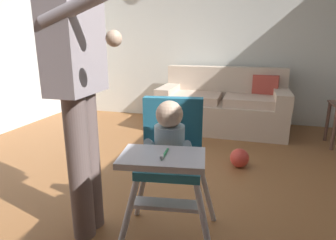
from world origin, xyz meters
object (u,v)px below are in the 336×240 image
Objects in this scene: couch at (223,106)px; toy_ball at (239,158)px; high_chair at (170,149)px; adult_standing at (79,85)px.

couch is 9.15× the size of toy_ball.
couch reaches higher than toy_ball.
high_chair is at bearing -105.54° from toy_ball.
high_chair is 1.45m from toy_ball.
toy_ball is at bearing 13.30° from couch.
adult_standing is (-0.61, -2.60, 0.65)m from couch.
adult_standing is at bearing -13.20° from couch.
adult_standing is 9.12× the size of toy_ball.
couch is 1.87× the size of high_chair.
high_chair is 0.65m from adult_standing.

